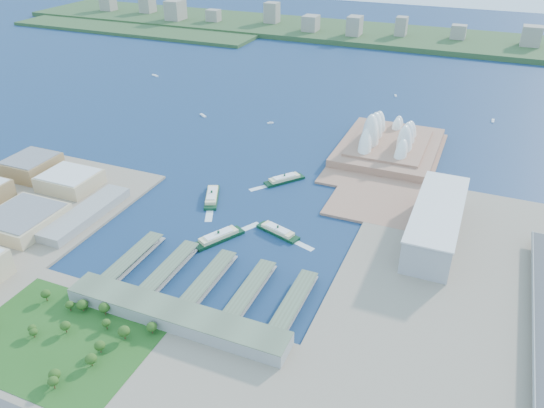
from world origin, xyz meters
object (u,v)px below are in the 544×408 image
at_px(ferry_b, 285,178).
at_px(ferry_c, 219,235).
at_px(ferry_d, 278,230).
at_px(opera_house, 391,131).
at_px(ferry_a, 212,195).
at_px(toaster_building, 436,222).

bearing_deg(ferry_b, ferry_c, -57.53).
distance_m(ferry_c, ferry_d, 63.03).
bearing_deg(ferry_d, ferry_c, 142.28).
height_order(opera_house, ferry_a, opera_house).
distance_m(opera_house, ferry_c, 312.31).
distance_m(opera_house, toaster_building, 219.62).
distance_m(ferry_b, ferry_c, 150.13).
height_order(toaster_building, ferry_a, toaster_building).
height_order(ferry_a, ferry_d, ferry_a).
relative_size(opera_house, ferry_b, 3.39).
bearing_deg(opera_house, ferry_a, -127.66).
height_order(toaster_building, ferry_d, toaster_building).
distance_m(opera_house, ferry_d, 262.83).
relative_size(opera_house, toaster_building, 1.16).
bearing_deg(toaster_building, ferry_c, -156.82).
bearing_deg(ferry_c, toaster_building, -128.03).
relative_size(ferry_a, ferry_c, 0.99).
relative_size(ferry_b, ferry_d, 1.04).
distance_m(ferry_b, ferry_d, 120.38).
height_order(opera_house, ferry_b, opera_house).
distance_m(toaster_building, ferry_d, 164.00).
height_order(toaster_building, ferry_b, toaster_building).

